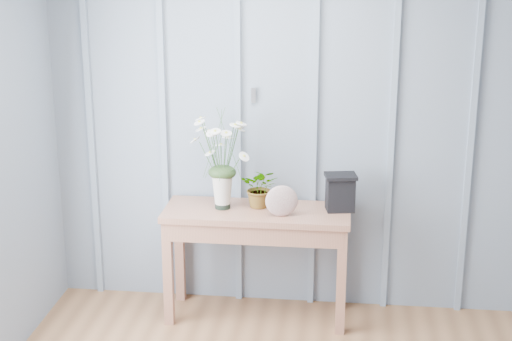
# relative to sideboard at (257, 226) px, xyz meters

# --- Properties ---
(room_shell) EXTENTS (4.00, 4.50, 2.50)m
(room_shell) POSITION_rel_sideboard_xyz_m (0.60, -1.08, 1.35)
(room_shell) COLOR gray
(room_shell) RESTS_ON ground
(sideboard) EXTENTS (1.20, 0.45, 0.75)m
(sideboard) POSITION_rel_sideboard_xyz_m (0.00, 0.00, 0.00)
(sideboard) COLOR #97604A
(sideboard) RESTS_ON ground
(daisy_vase) EXTENTS (0.44, 0.34, 0.63)m
(daisy_vase) POSITION_rel_sideboard_xyz_m (-0.22, 0.01, 0.51)
(daisy_vase) COLOR black
(daisy_vase) RESTS_ON sideboard
(spider_plant) EXTENTS (0.26, 0.23, 0.27)m
(spider_plant) POSITION_rel_sideboard_xyz_m (0.02, 0.06, 0.25)
(spider_plant) COLOR #223B1A
(spider_plant) RESTS_ON sideboard
(felt_disc_vessel) EXTENTS (0.21, 0.09, 0.20)m
(felt_disc_vessel) POSITION_rel_sideboard_xyz_m (0.17, -0.10, 0.22)
(felt_disc_vessel) COLOR #824750
(felt_disc_vessel) RESTS_ON sideboard
(carved_box) EXTENTS (0.22, 0.19, 0.24)m
(carved_box) POSITION_rel_sideboard_xyz_m (0.53, 0.06, 0.24)
(carved_box) COLOR black
(carved_box) RESTS_ON sideboard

